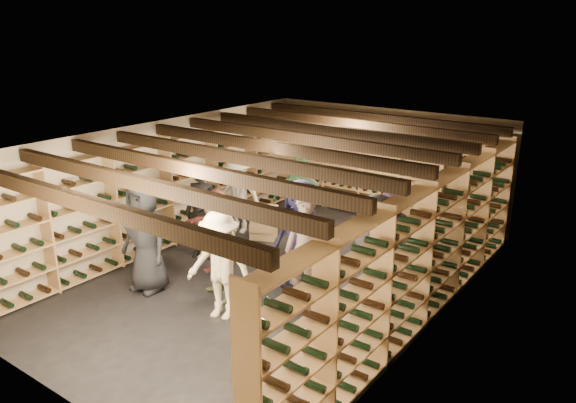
% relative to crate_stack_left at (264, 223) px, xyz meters
% --- Properties ---
extents(ground, '(8.00, 8.00, 0.00)m').
position_rel_crate_stack_left_xyz_m(ground, '(1.26, -1.30, -0.34)').
color(ground, black).
rests_on(ground, ground).
extents(walls, '(5.52, 8.02, 2.40)m').
position_rel_crate_stack_left_xyz_m(walls, '(1.26, -1.30, 0.86)').
color(walls, '#BBAD91').
rests_on(walls, ground).
extents(ceiling, '(5.50, 8.00, 0.01)m').
position_rel_crate_stack_left_xyz_m(ceiling, '(1.26, -1.30, 2.06)').
color(ceiling, beige).
rests_on(ceiling, walls).
extents(ceiling_joists, '(5.40, 7.12, 0.18)m').
position_rel_crate_stack_left_xyz_m(ceiling_joists, '(1.26, -1.30, 1.92)').
color(ceiling_joists, black).
rests_on(ceiling_joists, ground).
extents(wine_rack_left, '(0.32, 7.50, 2.15)m').
position_rel_crate_stack_left_xyz_m(wine_rack_left, '(-1.31, -1.30, 0.74)').
color(wine_rack_left, '#AC8153').
rests_on(wine_rack_left, ground).
extents(wine_rack_right, '(0.32, 7.50, 2.15)m').
position_rel_crate_stack_left_xyz_m(wine_rack_right, '(3.83, -1.30, 0.74)').
color(wine_rack_right, '#AC8153').
rests_on(wine_rack_right, ground).
extents(wine_rack_back, '(4.70, 0.30, 2.15)m').
position_rel_crate_stack_left_xyz_m(wine_rack_back, '(1.26, 2.53, 0.73)').
color(wine_rack_back, '#AC8153').
rests_on(wine_rack_back, ground).
extents(crate_stack_left, '(0.59, 0.51, 0.68)m').
position_rel_crate_stack_left_xyz_m(crate_stack_left, '(0.00, 0.00, 0.00)').
color(crate_stack_left, tan).
rests_on(crate_stack_left, ground).
extents(crate_stack_right, '(0.59, 0.50, 0.68)m').
position_rel_crate_stack_left_xyz_m(crate_stack_right, '(2.26, 0.82, 0.00)').
color(crate_stack_right, tan).
rests_on(crate_stack_right, ground).
extents(crate_loose, '(0.50, 0.34, 0.17)m').
position_rel_crate_stack_left_xyz_m(crate_loose, '(1.01, 0.00, -0.25)').
color(crate_loose, tan).
rests_on(crate_loose, ground).
extents(person_0, '(0.89, 0.59, 1.81)m').
position_rel_crate_stack_left_xyz_m(person_0, '(-0.13, -2.86, 0.57)').
color(person_0, black).
rests_on(person_0, ground).
extents(person_1, '(0.74, 0.61, 1.75)m').
position_rel_crate_stack_left_xyz_m(person_1, '(-0.32, -1.38, 0.54)').
color(person_1, black).
rests_on(person_1, ground).
extents(person_2, '(0.89, 0.79, 1.52)m').
position_rel_crate_stack_left_xyz_m(person_2, '(1.04, -2.43, 0.42)').
color(person_2, '#59663D').
rests_on(person_2, ground).
extents(person_3, '(1.16, 0.82, 1.63)m').
position_rel_crate_stack_left_xyz_m(person_3, '(1.44, -2.82, 0.48)').
color(person_3, beige).
rests_on(person_3, ground).
extents(person_5, '(1.48, 0.80, 1.52)m').
position_rel_crate_stack_left_xyz_m(person_5, '(0.39, -1.77, 0.42)').
color(person_5, brown).
rests_on(person_5, ground).
extents(person_6, '(0.92, 0.63, 1.82)m').
position_rel_crate_stack_left_xyz_m(person_6, '(1.81, -1.33, 0.57)').
color(person_6, '#1D1D41').
rests_on(person_6, ground).
extents(person_7, '(0.75, 0.61, 1.79)m').
position_rel_crate_stack_left_xyz_m(person_7, '(2.25, -1.82, 0.56)').
color(person_7, gray).
rests_on(person_7, ground).
extents(person_9, '(1.15, 0.81, 1.61)m').
position_rel_crate_stack_left_xyz_m(person_9, '(-0.67, 0.00, 0.47)').
color(person_9, beige).
rests_on(person_9, ground).
extents(person_10, '(1.16, 0.74, 1.83)m').
position_rel_crate_stack_left_xyz_m(person_10, '(0.86, 0.00, 0.58)').
color(person_10, '#2D5430').
rests_on(person_10, ground).
extents(person_11, '(1.50, 0.95, 1.55)m').
position_rel_crate_stack_left_xyz_m(person_11, '(2.75, 0.00, 0.43)').
color(person_11, '#714E7D').
rests_on(person_11, ground).
extents(person_12, '(1.00, 0.76, 1.82)m').
position_rel_crate_stack_left_xyz_m(person_12, '(3.15, -1.32, 0.57)').
color(person_12, '#313036').
rests_on(person_12, ground).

